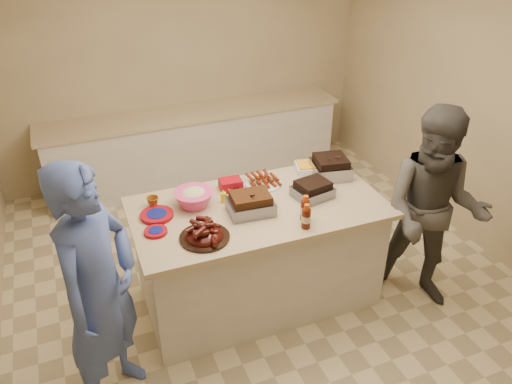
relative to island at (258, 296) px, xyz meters
name	(u,v)px	position (x,y,z in m)	size (l,w,h in m)	color
room	(266,283)	(0.14, 0.14, 0.00)	(4.50, 5.00, 2.70)	tan
back_counter	(195,145)	(0.14, 2.34, 0.45)	(3.60, 0.64, 0.90)	silver
island	(258,296)	(0.00, 0.00, 0.00)	(2.01, 1.06, 0.95)	silver
rib_platter	(205,238)	(-0.53, -0.26, 0.95)	(0.37, 0.37, 0.15)	#410B07
pulled_pork_tray	(251,212)	(-0.09, -0.06, 0.95)	(0.35, 0.26, 0.11)	#47230F
brisket_tray	(312,197)	(0.46, -0.04, 0.95)	(0.29, 0.25, 0.09)	black
roasting_pan	(330,176)	(0.78, 0.22, 0.95)	(0.31, 0.31, 0.12)	gray
coleslaw_bowl	(194,206)	(-0.47, 0.20, 0.95)	(0.32, 0.32, 0.22)	#E23E82
sausage_plate	(263,184)	(0.18, 0.31, 0.95)	(0.31, 0.31, 0.05)	silver
mac_cheese_dish	(312,171)	(0.68, 0.37, 0.95)	(0.29, 0.21, 0.08)	yellow
bbq_bottle_a	(306,227)	(0.21, -0.42, 0.95)	(0.07, 0.07, 0.20)	#461106
bbq_bottle_b	(305,219)	(0.25, -0.32, 0.95)	(0.07, 0.07, 0.21)	#461106
mustard_bottle	(224,202)	(-0.24, 0.16, 0.95)	(0.04, 0.04, 0.12)	yellow
sauce_bowl	(235,191)	(-0.09, 0.29, 0.95)	(0.15, 0.05, 0.15)	silver
plate_stack_large	(157,217)	(-0.78, 0.15, 0.95)	(0.25, 0.25, 0.03)	maroon
plate_stack_small	(156,233)	(-0.84, -0.06, 0.95)	(0.17, 0.17, 0.02)	maroon
plastic_cup	(153,207)	(-0.78, 0.30, 0.95)	(0.10, 0.09, 0.10)	brown
basket_stack	(231,189)	(-0.11, 0.33, 0.95)	(0.18, 0.14, 0.09)	maroon
guest_gray	(415,296)	(1.30, -0.53, 0.00)	(0.86, 1.77, 0.67)	#504D48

